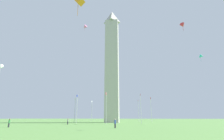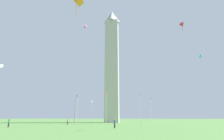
{
  "view_description": "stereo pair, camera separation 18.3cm",
  "coord_description": "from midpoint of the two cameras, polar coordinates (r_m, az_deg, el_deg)",
  "views": [
    {
      "loc": [
        63.18,
        7.52,
        2.07
      ],
      "look_at": [
        0.0,
        0.0,
        20.19
      ],
      "focal_mm": 26.4,
      "sensor_mm": 36.0,
      "label": 1
    },
    {
      "loc": [
        63.15,
        7.7,
        2.07
      ],
      "look_at": [
        0.0,
        0.0,
        20.19
      ],
      "focal_mm": 26.4,
      "sensor_mm": 36.0,
      "label": 2
    }
  ],
  "objects": [
    {
      "name": "flagpole_nw",
      "position": [
        55.88,
        -12.14,
        -12.58
      ],
      "size": [
        1.12,
        0.14,
        9.13
      ],
      "color": "silver",
      "rests_on": "ground"
    },
    {
      "name": "kite_cyan_delta",
      "position": [
        56.32,
        28.18,
        4.16
      ],
      "size": [
        1.82,
        1.86,
        2.33
      ],
      "color": "#33C6D1"
    },
    {
      "name": "person_green_shirt",
      "position": [
        41.28,
        -32.18,
        -15.26
      ],
      "size": [
        0.32,
        0.32,
        1.72
      ],
      "rotation": [
        0.0,
        0.0,
        2.51
      ],
      "color": "#2D2D38",
      "rests_on": "ground"
    },
    {
      "name": "flagpole_se",
      "position": [
        73.45,
        9.08,
        -13.44
      ],
      "size": [
        1.12,
        0.14,
        9.13
      ],
      "color": "silver",
      "rests_on": "ground"
    },
    {
      "name": "flagpole_sw",
      "position": [
        75.54,
        -7.08,
        -13.58
      ],
      "size": [
        1.12,
        0.14,
        9.13
      ],
      "color": "silver",
      "rests_on": "ground"
    },
    {
      "name": "flagpole_w",
      "position": [
        66.92,
        -12.82,
        -13.03
      ],
      "size": [
        1.12,
        0.14,
        9.13
      ],
      "color": "silver",
      "rests_on": "ground"
    },
    {
      "name": "flagpole_n",
      "position": [
        49.32,
        -2.15,
        -12.52
      ],
      "size": [
        1.12,
        0.14,
        9.13
      ],
      "color": "silver",
      "rests_on": "ground"
    },
    {
      "name": "kite_white_delta",
      "position": [
        38.72,
        -34.17,
        0.91
      ],
      "size": [
        1.4,
        1.36,
        1.75
      ],
      "color": "white"
    },
    {
      "name": "kite_red_delta",
      "position": [
        36.49,
        23.12,
        14.04
      ],
      "size": [
        1.41,
        1.35,
        1.8
      ],
      "color": "red"
    },
    {
      "name": "kite_pink_delta",
      "position": [
        57.76,
        -9.46,
        14.47
      ],
      "size": [
        1.83,
        1.98,
        2.52
      ],
      "color": "pink"
    },
    {
      "name": "obelisk_monument",
      "position": [
        67.19,
        -0.08,
        2.85
      ],
      "size": [
        5.21,
        5.21,
        47.32
      ],
      "color": "#B7B2A8",
      "rests_on": "ground"
    },
    {
      "name": "person_blue_shirt",
      "position": [
        32.99,
        0.93,
        -18.0
      ],
      "size": [
        0.32,
        0.32,
        1.72
      ],
      "rotation": [
        0.0,
        0.0,
        -2.64
      ],
      "color": "#2D2D38",
      "rests_on": "ground"
    },
    {
      "name": "flagpole_s",
      "position": [
        78.01,
        1.22,
        -13.76
      ],
      "size": [
        1.12,
        0.14,
        9.13
      ],
      "color": "silver",
      "rests_on": "ground"
    },
    {
      "name": "flagpole_ne",
      "position": [
        53.02,
        9.85,
        -12.54
      ],
      "size": [
        1.12,
        0.14,
        9.13
      ],
      "color": "silver",
      "rests_on": "ground"
    },
    {
      "name": "kite_orange_box",
      "position": [
        20.47,
        -11.82,
        22.78
      ],
      "size": [
        1.1,
        1.57,
        2.82
      ],
      "color": "orange"
    },
    {
      "name": "ground_plane",
      "position": [
        63.66,
        -0.09,
        -17.76
      ],
      "size": [
        260.0,
        260.0,
        0.0
      ],
      "primitive_type": "plane",
      "color": "#609347"
    },
    {
      "name": "flagpole_e",
      "position": [
        63.55,
        13.32,
        -12.87
      ],
      "size": [
        1.12,
        0.14,
        9.13
      ],
      "color": "silver",
      "rests_on": "ground"
    },
    {
      "name": "person_gray_shirt",
      "position": [
        49.87,
        -15.18,
        -16.84
      ],
      "size": [
        0.32,
        0.32,
        1.6
      ],
      "rotation": [
        0.0,
        0.0,
        3.03
      ],
      "color": "#2D2D38",
      "rests_on": "ground"
    }
  ]
}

